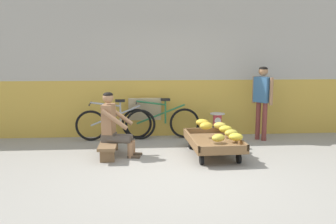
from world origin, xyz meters
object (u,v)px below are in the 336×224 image
bicycle_near_left (116,124)px  sign_board (145,117)px  low_bench (109,145)px  banana_cart (213,142)px  customer_adult (262,95)px  plastic_crate (217,135)px  shopping_bag (236,142)px  bicycle_far_left (161,122)px  vendor_seated (114,125)px  weighing_scale (217,120)px

bicycle_near_left → sign_board: size_ratio=1.92×
bicycle_near_left → low_bench: bearing=-92.1°
banana_cart → bicycle_near_left: bearing=144.1°
customer_adult → plastic_crate: bearing=-174.5°
shopping_bag → plastic_crate: bearing=116.6°
customer_adult → bicycle_near_left: bearing=176.0°
bicycle_far_left → vendor_seated: bearing=-124.8°
plastic_crate → bicycle_near_left: 2.11m
plastic_crate → customer_adult: customer_adult is taller
customer_adult → weighing_scale: bearing=-174.4°
sign_board → vendor_seated: bearing=-110.9°
vendor_seated → sign_board: bearing=69.1°
bicycle_far_left → shopping_bag: (1.40, -0.95, -0.23)m
weighing_scale → bicycle_near_left: bicycle_near_left is taller
low_bench → shopping_bag: (2.39, 0.33, -0.08)m
weighing_scale → sign_board: size_ratio=0.35×
bicycle_near_left → customer_adult: bearing=-4.0°
vendor_seated → customer_adult: size_ratio=0.75×
vendor_seated → plastic_crate: bearing=23.5°
bicycle_near_left → customer_adult: (3.03, -0.21, 0.60)m
low_bench → sign_board: sign_board is taller
bicycle_far_left → low_bench: bearing=-127.7°
plastic_crate → customer_adult: 1.25m
low_bench → customer_adult: 3.30m
banana_cart → vendor_seated: bearing=176.3°
plastic_crate → bicycle_near_left: size_ratio=0.22×
bicycle_near_left → shopping_bag: 2.50m
plastic_crate → customer_adult: bearing=5.5°
sign_board → shopping_bag: (1.73, -1.15, -0.31)m
banana_cart → low_bench: bearing=175.9°
vendor_seated → banana_cart: bearing=-3.7°
weighing_scale → bicycle_far_left: size_ratio=0.18×
shopping_bag → bicycle_far_left: bearing=146.0°
sign_board → shopping_bag: size_ratio=3.60×
plastic_crate → weighing_scale: 0.30m
weighing_scale → customer_adult: customer_adult is taller
plastic_crate → bicycle_far_left: size_ratio=0.22×
banana_cart → shopping_bag: banana_cart is taller
banana_cart → low_bench: size_ratio=1.33×
banana_cart → low_bench: banana_cart is taller
vendor_seated → sign_board: 1.62m
bicycle_near_left → bicycle_far_left: same height
banana_cart → weighing_scale: bearing=74.4°
bicycle_far_left → sign_board: 0.39m
customer_adult → shopping_bag: size_ratio=6.38×
bicycle_near_left → sign_board: 0.70m
bicycle_near_left → plastic_crate: bearing=-8.3°
low_bench → plastic_crate: (2.12, 0.87, -0.05)m
banana_cart → plastic_crate: banana_cart is taller
sign_board → customer_adult: size_ratio=0.56×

